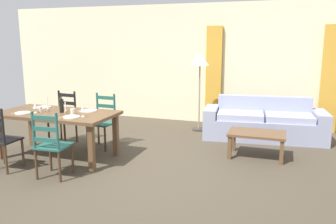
# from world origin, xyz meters

# --- Properties ---
(ground_plane) EXTENTS (9.60, 9.60, 0.02)m
(ground_plane) POSITION_xyz_m (0.00, 0.00, -0.01)
(ground_plane) COLOR #473D2F
(wall_far) EXTENTS (9.60, 0.16, 2.70)m
(wall_far) POSITION_xyz_m (0.00, 3.30, 1.35)
(wall_far) COLOR beige
(wall_far) RESTS_ON ground_plane
(curtain_panel_left) EXTENTS (0.35, 0.08, 2.20)m
(curtain_panel_left) POSITION_xyz_m (0.56, 3.16, 1.10)
(curtain_panel_left) COLOR gold
(curtain_panel_left) RESTS_ON ground_plane
(curtain_panel_right) EXTENTS (0.35, 0.08, 2.20)m
(curtain_panel_right) POSITION_xyz_m (2.96, 3.16, 1.10)
(curtain_panel_right) COLOR gold
(curtain_panel_right) RESTS_ON ground_plane
(dining_table) EXTENTS (1.90, 0.96, 0.75)m
(dining_table) POSITION_xyz_m (-1.35, 0.01, 0.66)
(dining_table) COLOR brown
(dining_table) RESTS_ON ground_plane
(dining_chair_near_left) EXTENTS (0.43, 0.41, 0.96)m
(dining_chair_near_left) POSITION_xyz_m (-1.76, -0.76, 0.48)
(dining_chair_near_left) COLOR black
(dining_chair_near_left) RESTS_ON ground_plane
(dining_chair_near_right) EXTENTS (0.45, 0.43, 0.96)m
(dining_chair_near_right) POSITION_xyz_m (-0.88, -0.77, 0.48)
(dining_chair_near_right) COLOR #22584E
(dining_chair_near_right) RESTS_ON ground_plane
(dining_chair_far_left) EXTENTS (0.44, 0.42, 0.96)m
(dining_chair_far_left) POSITION_xyz_m (-1.76, 0.75, 0.48)
(dining_chair_far_left) COLOR black
(dining_chair_far_left) RESTS_ON ground_plane
(dining_chair_far_right) EXTENTS (0.44, 0.43, 0.96)m
(dining_chair_far_right) POSITION_xyz_m (-0.92, 0.73, 0.48)
(dining_chair_far_right) COLOR #21574A
(dining_chair_far_right) RESTS_ON ground_plane
(dinner_plate_near_left) EXTENTS (0.24, 0.24, 0.02)m
(dinner_plate_near_left) POSITION_xyz_m (-1.80, -0.24, 0.76)
(dinner_plate_near_left) COLOR white
(dinner_plate_near_left) RESTS_ON dining_table
(fork_near_left) EXTENTS (0.02, 0.17, 0.01)m
(fork_near_left) POSITION_xyz_m (-1.95, -0.24, 0.75)
(fork_near_left) COLOR silver
(fork_near_left) RESTS_ON dining_table
(dinner_plate_near_right) EXTENTS (0.24, 0.24, 0.02)m
(dinner_plate_near_right) POSITION_xyz_m (-0.90, -0.24, 0.76)
(dinner_plate_near_right) COLOR white
(dinner_plate_near_right) RESTS_ON dining_table
(fork_near_right) EXTENTS (0.03, 0.17, 0.01)m
(fork_near_right) POSITION_xyz_m (-1.05, -0.24, 0.75)
(fork_near_right) COLOR silver
(fork_near_right) RESTS_ON dining_table
(dinner_plate_far_left) EXTENTS (0.24, 0.24, 0.02)m
(dinner_plate_far_left) POSITION_xyz_m (-1.80, 0.26, 0.76)
(dinner_plate_far_left) COLOR white
(dinner_plate_far_left) RESTS_ON dining_table
(fork_far_left) EXTENTS (0.02, 0.17, 0.01)m
(fork_far_left) POSITION_xyz_m (-1.95, 0.26, 0.75)
(fork_far_left) COLOR silver
(fork_far_left) RESTS_ON dining_table
(dinner_plate_far_right) EXTENTS (0.24, 0.24, 0.02)m
(dinner_plate_far_right) POSITION_xyz_m (-0.90, 0.26, 0.76)
(dinner_plate_far_right) COLOR white
(dinner_plate_far_right) RESTS_ON dining_table
(fork_far_right) EXTENTS (0.02, 0.17, 0.01)m
(fork_far_right) POSITION_xyz_m (-1.05, 0.26, 0.75)
(fork_far_right) COLOR silver
(fork_far_right) RESTS_ON dining_table
(wine_bottle) EXTENTS (0.07, 0.07, 0.32)m
(wine_bottle) POSITION_xyz_m (-1.26, 0.03, 0.87)
(wine_bottle) COLOR black
(wine_bottle) RESTS_ON dining_table
(wine_glass_near_left) EXTENTS (0.06, 0.06, 0.16)m
(wine_glass_near_left) POSITION_xyz_m (-1.64, -0.14, 0.86)
(wine_glass_near_left) COLOR white
(wine_glass_near_left) RESTS_ON dining_table
(wine_glass_near_right) EXTENTS (0.06, 0.06, 0.16)m
(wine_glass_near_right) POSITION_xyz_m (-0.76, -0.14, 0.86)
(wine_glass_near_right) COLOR white
(wine_glass_near_right) RESTS_ON dining_table
(coffee_cup_primary) EXTENTS (0.07, 0.07, 0.09)m
(coffee_cup_primary) POSITION_xyz_m (-1.01, -0.04, 0.80)
(coffee_cup_primary) COLOR beige
(coffee_cup_primary) RESTS_ON dining_table
(coffee_cup_secondary) EXTENTS (0.07, 0.07, 0.09)m
(coffee_cup_secondary) POSITION_xyz_m (-1.60, -0.07, 0.80)
(coffee_cup_secondary) COLOR beige
(coffee_cup_secondary) RESTS_ON dining_table
(candle_tall) EXTENTS (0.05, 0.05, 0.25)m
(candle_tall) POSITION_xyz_m (-1.53, 0.03, 0.82)
(candle_tall) COLOR #998C66
(candle_tall) RESTS_ON dining_table
(candle_short) EXTENTS (0.05, 0.05, 0.19)m
(candle_short) POSITION_xyz_m (-1.15, -0.03, 0.80)
(candle_short) COLOR #998C66
(candle_short) RESTS_ON dining_table
(couch) EXTENTS (2.35, 1.05, 0.80)m
(couch) POSITION_xyz_m (1.75, 2.27, 0.29)
(couch) COLOR #969BB8
(couch) RESTS_ON ground_plane
(coffee_table) EXTENTS (0.90, 0.56, 0.42)m
(coffee_table) POSITION_xyz_m (1.72, 1.05, 0.36)
(coffee_table) COLOR brown
(coffee_table) RESTS_ON ground_plane
(standing_lamp) EXTENTS (0.40, 0.40, 1.64)m
(standing_lamp) POSITION_xyz_m (0.41, 2.45, 1.41)
(standing_lamp) COLOR #332D28
(standing_lamp) RESTS_ON ground_plane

